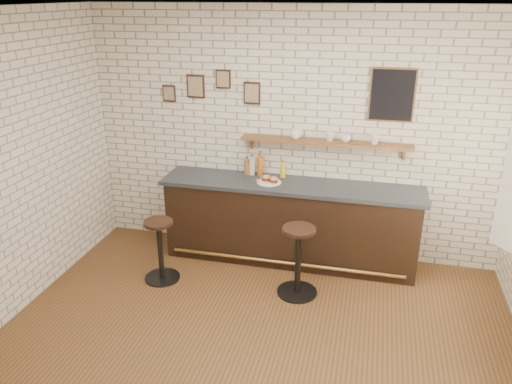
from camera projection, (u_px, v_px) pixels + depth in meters
ground at (253, 345)px, 4.73m from camera, size 5.00×5.00×0.00m
bar_counter at (290, 222)px, 6.07m from camera, size 3.10×0.65×1.01m
sandwich_plate at (269, 182)px, 5.90m from camera, size 0.28×0.28×0.01m
ciabatta_sandwich at (270, 179)px, 5.88m from camera, size 0.24×0.17×0.07m
potato_chips at (267, 182)px, 5.90m from camera, size 0.26×0.18×0.00m
bitters_bottle_brown at (247, 167)px, 6.14m from camera, size 0.07×0.07×0.23m
bitters_bottle_white at (252, 167)px, 6.12m from camera, size 0.07×0.07×0.25m
bitters_bottle_amber at (260, 166)px, 6.09m from camera, size 0.07×0.07×0.31m
condiment_bottle_yellow at (283, 170)px, 6.04m from camera, size 0.07×0.07×0.21m
bar_stool_left at (160, 248)px, 5.68m from camera, size 0.43×0.43×0.74m
bar_stool_right at (298, 259)px, 5.39m from camera, size 0.45×0.45×0.80m
wall_shelf at (325, 143)px, 5.81m from camera, size 2.00×0.18×0.18m
shelf_cup_a at (296, 134)px, 5.85m from camera, size 0.19×0.19×0.11m
shelf_cup_b at (330, 137)px, 5.77m from camera, size 0.15×0.15×0.10m
shelf_cup_c at (346, 138)px, 5.73m from camera, size 0.12×0.12×0.09m
shelf_cup_d at (375, 140)px, 5.65m from camera, size 0.15×0.15×0.10m
back_wall_decor at (313, 92)px, 5.70m from camera, size 2.96×0.02×0.56m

